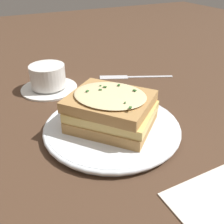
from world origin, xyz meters
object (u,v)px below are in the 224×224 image
(teacup_with_saucer, at_px, (48,79))
(fork, at_px, (127,77))
(sandwich, at_px, (111,110))
(dinner_plate, at_px, (112,127))
(napkin, at_px, (224,204))

(teacup_with_saucer, bearing_deg, fork, -79.21)
(sandwich, height_order, teacup_with_saucer, sandwich)
(sandwich, relative_size, fork, 1.01)
(dinner_plate, bearing_deg, napkin, -75.91)
(dinner_plate, bearing_deg, teacup_with_saucer, 103.72)
(teacup_with_saucer, bearing_deg, napkin, -148.79)
(napkin, bearing_deg, fork, 77.28)
(sandwich, xyz_separation_m, teacup_with_saucer, (-0.05, 0.22, -0.02))
(sandwich, relative_size, teacup_with_saucer, 1.37)
(dinner_plate, bearing_deg, fork, 54.13)
(sandwich, xyz_separation_m, fork, (0.15, 0.20, -0.04))
(sandwich, distance_m, fork, 0.25)
(dinner_plate, distance_m, sandwich, 0.04)
(fork, bearing_deg, dinner_plate, 168.13)
(sandwich, relative_size, napkin, 1.43)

